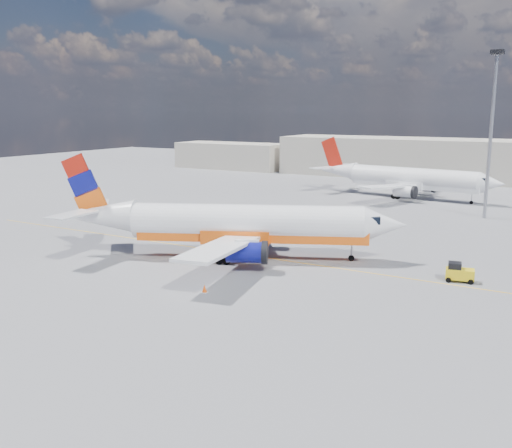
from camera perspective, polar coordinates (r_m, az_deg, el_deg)
The scene contains 9 objects.
ground at distance 52.75m, azimuth -3.06°, elevation -3.76°, with size 240.00×240.00×0.00m, color slate.
taxi_line at distance 55.20m, azimuth -1.36°, elevation -3.05°, with size 70.00×0.15×0.01m, color yellow.
terminal_main at distance 120.24m, azimuth 19.02°, elevation 6.11°, with size 70.00×14.00×8.00m, color #BDB4A2.
terminal_annex at distance 136.25m, azimuth -2.48°, elevation 6.84°, with size 26.00×10.00×6.00m, color #BDB4A2.
main_jet at distance 53.18m, azimuth -1.99°, elevation 0.00°, with size 31.81×23.94×9.82m.
second_jet at distance 93.16m, azimuth 14.90°, elevation 4.42°, with size 30.54×23.94×9.24m.
gse_tug at distance 49.31m, azimuth 19.63°, elevation -4.60°, with size 2.40×1.75×1.58m.
traffic_cone at distance 44.00m, azimuth -5.18°, elevation -6.46°, with size 0.46×0.46×0.64m.
floodlight_mast at distance 77.98m, azimuth 22.53°, elevation 9.62°, with size 1.53×1.53×20.90m.
Camera 1 is at (27.82, -42.65, 13.76)m, focal length 40.00 mm.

